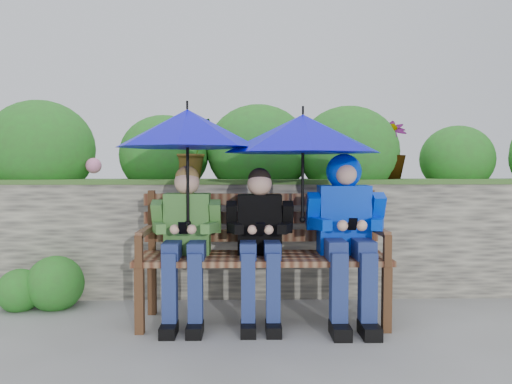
{
  "coord_description": "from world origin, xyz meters",
  "views": [
    {
      "loc": [
        -0.08,
        -3.67,
        1.15
      ],
      "look_at": [
        0.0,
        0.1,
        0.95
      ],
      "focal_mm": 35.0,
      "sensor_mm": 36.0,
      "label": 1
    }
  ],
  "objects_px": {
    "boy_middle": "(260,236)",
    "umbrella_right": "(303,134)",
    "umbrella_left": "(187,128)",
    "park_bench": "(262,247)",
    "boy_left": "(186,235)",
    "boy_right": "(346,223)"
  },
  "relations": [
    {
      "from": "boy_middle",
      "to": "umbrella_right",
      "type": "height_order",
      "value": "umbrella_right"
    },
    {
      "from": "umbrella_left",
      "to": "umbrella_right",
      "type": "bearing_deg",
      "value": 2.27
    },
    {
      "from": "park_bench",
      "to": "boy_middle",
      "type": "bearing_deg",
      "value": -103.5
    },
    {
      "from": "boy_left",
      "to": "umbrella_left",
      "type": "height_order",
      "value": "umbrella_left"
    },
    {
      "from": "park_bench",
      "to": "umbrella_left",
      "type": "bearing_deg",
      "value": -170.45
    },
    {
      "from": "boy_right",
      "to": "park_bench",
      "type": "bearing_deg",
      "value": 172.38
    },
    {
      "from": "boy_left",
      "to": "umbrella_left",
      "type": "bearing_deg",
      "value": -15.89
    },
    {
      "from": "boy_right",
      "to": "boy_middle",
      "type": "bearing_deg",
      "value": -179.72
    },
    {
      "from": "boy_left",
      "to": "boy_right",
      "type": "bearing_deg",
      "value": 0.23
    },
    {
      "from": "park_bench",
      "to": "boy_middle",
      "type": "xyz_separation_m",
      "value": [
        -0.02,
        -0.08,
        0.1
      ]
    },
    {
      "from": "umbrella_right",
      "to": "boy_middle",
      "type": "bearing_deg",
      "value": -175.09
    },
    {
      "from": "park_bench",
      "to": "boy_left",
      "type": "distance_m",
      "value": 0.57
    },
    {
      "from": "boy_left",
      "to": "umbrella_left",
      "type": "distance_m",
      "value": 0.77
    },
    {
      "from": "boy_left",
      "to": "boy_right",
      "type": "distance_m",
      "value": 1.17
    },
    {
      "from": "umbrella_left",
      "to": "umbrella_right",
      "type": "relative_size",
      "value": 0.91
    },
    {
      "from": "boy_middle",
      "to": "boy_left",
      "type": "bearing_deg",
      "value": -179.84
    },
    {
      "from": "park_bench",
      "to": "umbrella_left",
      "type": "height_order",
      "value": "umbrella_left"
    },
    {
      "from": "boy_left",
      "to": "umbrella_right",
      "type": "relative_size",
      "value": 1.0
    },
    {
      "from": "boy_left",
      "to": "boy_right",
      "type": "relative_size",
      "value": 0.93
    },
    {
      "from": "park_bench",
      "to": "boy_left",
      "type": "relative_size",
      "value": 1.58
    },
    {
      "from": "boy_middle",
      "to": "umbrella_left",
      "type": "distance_m",
      "value": 0.93
    },
    {
      "from": "park_bench",
      "to": "umbrella_right",
      "type": "relative_size",
      "value": 1.59
    }
  ]
}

